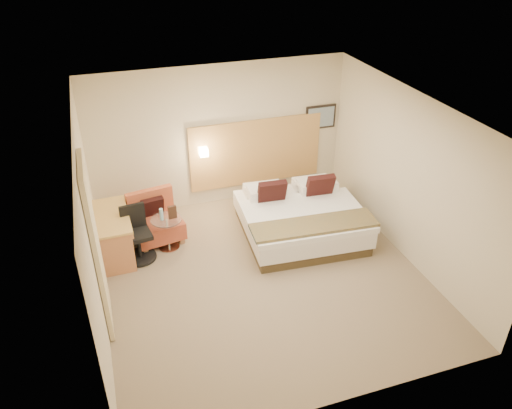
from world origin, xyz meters
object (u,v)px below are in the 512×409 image
object	(u,v)px
lounge_chair	(156,221)
desk	(114,224)
bed	(300,218)
side_table	(168,232)
desk_chair	(137,238)

from	to	relation	value
lounge_chair	desk	bearing A→B (deg)	-159.16
bed	desk	bearing A→B (deg)	172.99
side_table	desk	xyz separation A→B (m)	(-0.84, 0.09, 0.28)
side_table	desk_chair	distance (m)	0.52
bed	desk_chair	size ratio (longest dim) A/B	2.32
desk	desk_chair	size ratio (longest dim) A/B	1.33
side_table	desk	world-z (taller)	desk
bed	lounge_chair	world-z (taller)	bed
bed	lounge_chair	size ratio (longest dim) A/B	2.34
lounge_chair	desk_chair	size ratio (longest dim) A/B	0.99
desk_chair	side_table	bearing A→B (deg)	12.35
lounge_chair	bed	bearing A→B (deg)	-14.97
desk_chair	desk	bearing A→B (deg)	148.20
side_table	desk_chair	xyz separation A→B (m)	(-0.51, -0.11, 0.06)
side_table	desk	bearing A→B (deg)	173.57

